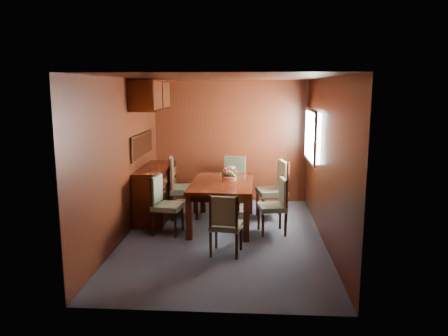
# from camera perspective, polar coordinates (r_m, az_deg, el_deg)

# --- Properties ---
(ground) EXTENTS (4.50, 4.50, 0.00)m
(ground) POSITION_cam_1_polar(r_m,az_deg,el_deg) (6.75, -0.09, -9.06)
(ground) COLOR #303642
(ground) RESTS_ON ground
(room_shell) EXTENTS (3.06, 4.52, 2.41)m
(room_shell) POSITION_cam_1_polar(r_m,az_deg,el_deg) (6.72, -0.80, 5.14)
(room_shell) COLOR black
(room_shell) RESTS_ON ground
(sideboard) EXTENTS (0.48, 1.40, 0.90)m
(sideboard) POSITION_cam_1_polar(r_m,az_deg,el_deg) (7.74, -8.88, -3.13)
(sideboard) COLOR #331006
(sideboard) RESTS_ON ground
(dining_table) EXTENTS (1.04, 1.61, 0.74)m
(dining_table) POSITION_cam_1_polar(r_m,az_deg,el_deg) (7.14, -0.21, -2.63)
(dining_table) COLOR #331006
(dining_table) RESTS_ON ground
(chair_left_near) EXTENTS (0.48, 0.49, 0.93)m
(chair_left_near) POSITION_cam_1_polar(r_m,az_deg,el_deg) (6.88, -7.95, -4.29)
(chair_left_near) COLOR black
(chair_left_near) RESTS_ON ground
(chair_left_far) EXTENTS (0.59, 0.61, 1.08)m
(chair_left_far) POSITION_cam_1_polar(r_m,az_deg,el_deg) (7.65, -5.94, -2.07)
(chair_left_far) COLOR black
(chair_left_far) RESTS_ON ground
(chair_right_near) EXTENTS (0.47, 0.48, 0.89)m
(chair_right_near) POSITION_cam_1_polar(r_m,az_deg,el_deg) (6.87, 6.88, -4.46)
(chair_right_near) COLOR black
(chair_right_near) RESTS_ON ground
(chair_right_far) EXTENTS (0.57, 0.58, 1.04)m
(chair_right_far) POSITION_cam_1_polar(r_m,az_deg,el_deg) (7.60, 6.86, -2.37)
(chair_right_far) COLOR black
(chair_right_far) RESTS_ON ground
(chair_head) EXTENTS (0.46, 0.45, 0.86)m
(chair_head) POSITION_cam_1_polar(r_m,az_deg,el_deg) (5.92, 0.16, -7.01)
(chair_head) COLOR black
(chair_head) RESTS_ON ground
(chair_foot) EXTENTS (0.57, 0.55, 0.97)m
(chair_foot) POSITION_cam_1_polar(r_m,az_deg,el_deg) (8.32, 1.19, -1.41)
(chair_foot) COLOR black
(chair_foot) RESTS_ON ground
(flower_centerpiece) EXTENTS (0.25, 0.25, 0.25)m
(flower_centerpiece) POSITION_cam_1_polar(r_m,az_deg,el_deg) (7.19, 0.67, -0.70)
(flower_centerpiece) COLOR #C4533C
(flower_centerpiece) RESTS_ON dining_table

